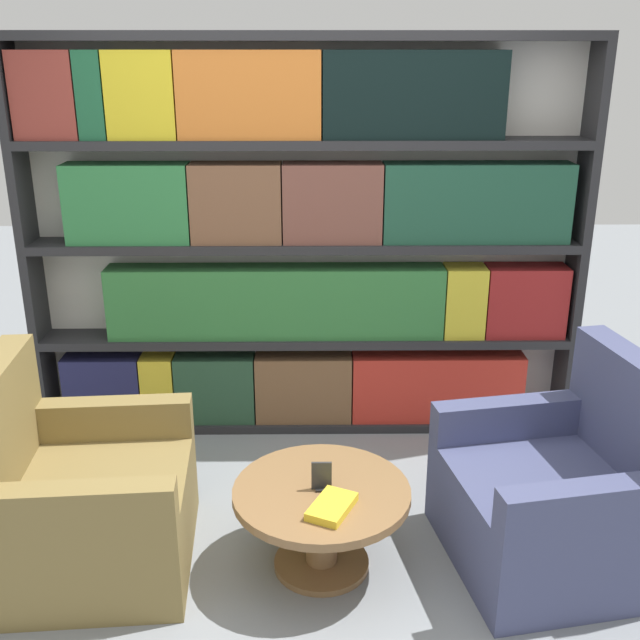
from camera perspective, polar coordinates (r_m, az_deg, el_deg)
ground_plane at (r=3.49m, az=-1.22°, el=-19.21°), size 14.00×14.00×0.00m
bookshelf at (r=4.33m, az=-1.22°, el=5.61°), size 3.19×0.30×2.29m
armchair_left at (r=3.57m, az=-17.82°, el=-13.07°), size 0.91×0.93×0.95m
armchair_right at (r=3.61m, az=17.84°, el=-12.75°), size 1.00×1.01×0.95m
coffee_table at (r=3.40m, az=0.12°, el=-14.35°), size 0.78×0.78×0.40m
table_sign at (r=3.31m, az=0.12°, el=-11.94°), size 0.09×0.06×0.13m
stray_book at (r=3.19m, az=0.91°, el=-14.03°), size 0.23×0.27×0.04m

